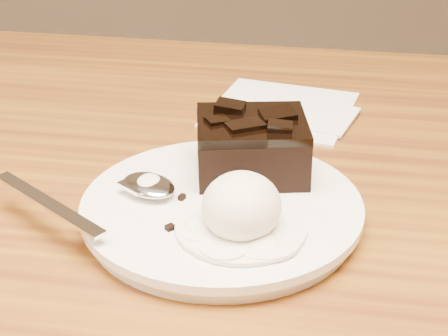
% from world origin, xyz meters
% --- Properties ---
extents(plate, '(0.21, 0.21, 0.02)m').
position_xyz_m(plate, '(0.10, -0.02, 0.76)').
color(plate, white).
rests_on(plate, dining_table).
extents(brownie, '(0.10, 0.09, 0.04)m').
position_xyz_m(brownie, '(0.11, 0.03, 0.79)').
color(brownie, black).
rests_on(brownie, plate).
extents(ice_cream_scoop, '(0.05, 0.06, 0.05)m').
position_xyz_m(ice_cream_scoop, '(0.12, -0.06, 0.79)').
color(ice_cream_scoop, white).
rests_on(ice_cream_scoop, plate).
extents(melt_puddle, '(0.09, 0.09, 0.00)m').
position_xyz_m(melt_puddle, '(0.12, -0.06, 0.77)').
color(melt_puddle, white).
rests_on(melt_puddle, plate).
extents(spoon, '(0.17, 0.13, 0.01)m').
position_xyz_m(spoon, '(0.04, -0.02, 0.77)').
color(spoon, silver).
rests_on(spoon, plate).
extents(napkin, '(0.15, 0.15, 0.01)m').
position_xyz_m(napkin, '(0.12, 0.19, 0.75)').
color(napkin, white).
rests_on(napkin, dining_table).
extents(crumb_a, '(0.01, 0.01, 0.00)m').
position_xyz_m(crumb_a, '(0.07, -0.07, 0.77)').
color(crumb_a, black).
rests_on(crumb_a, plate).
extents(crumb_b, '(0.01, 0.01, 0.00)m').
position_xyz_m(crumb_b, '(0.12, -0.08, 0.77)').
color(crumb_b, black).
rests_on(crumb_b, plate).
extents(crumb_c, '(0.01, 0.01, 0.00)m').
position_xyz_m(crumb_c, '(0.07, -0.03, 0.77)').
color(crumb_c, black).
rests_on(crumb_c, plate).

